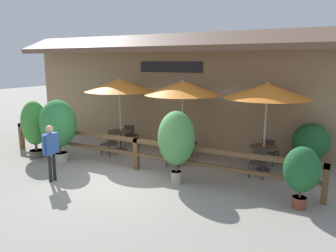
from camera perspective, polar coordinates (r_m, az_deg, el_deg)
ground_plane at (r=9.22m, az=-9.15°, el=-9.30°), size 60.00×60.00×0.00m
building_facade at (r=12.19m, az=2.37°, el=6.30°), size 14.28×1.49×4.23m
patio_railing at (r=9.82m, az=-5.56°, el=-3.67°), size 10.40×0.14×0.95m
patio_umbrella_near at (r=11.78m, az=-8.48°, el=7.04°), size 2.48×2.48×2.63m
dining_table_near at (r=12.05m, az=-8.23°, el=-1.50°), size 0.80×0.80×0.73m
chair_near_streetside at (r=11.53m, az=-10.04°, el=-2.76°), size 0.45×0.45×0.83m
chair_near_wallside at (r=12.63m, az=-6.51°, el=-1.43°), size 0.49×0.49×0.83m
patio_umbrella_middle at (r=10.46m, az=2.54°, el=6.64°), size 2.48×2.48×2.63m
dining_table_middle at (r=10.76m, az=2.46°, el=-2.94°), size 0.80×0.80×0.73m
chair_middle_streetside at (r=10.21m, az=1.14°, el=-4.42°), size 0.51×0.51×0.83m
chair_middle_wallside at (r=11.38m, az=3.60°, el=-2.79°), size 0.42×0.42×0.83m
patio_umbrella_far at (r=9.84m, az=16.89°, el=5.87°), size 2.48×2.48×2.63m
dining_table_far at (r=10.15m, az=16.31°, el=-4.26°), size 0.80×0.80×0.73m
chair_far_streetside at (r=9.60m, az=15.50°, el=-5.86°), size 0.42×0.42×0.83m
chair_far_wallside at (r=10.75m, az=17.26°, el=-4.12°), size 0.50×0.50×0.83m
potted_plant_corner_fern at (r=11.07m, az=-18.58°, el=0.24°), size 1.20×1.08×2.01m
potted_plant_entrance_palm at (r=11.87m, az=-22.24°, el=0.23°), size 0.91×0.82×1.92m
potted_plant_small_flowering at (r=7.74m, az=22.26°, el=-7.26°), size 0.78×0.70×1.41m
potted_plant_tall_tropical at (r=8.62m, az=1.45°, el=-2.29°), size 1.00×0.90×1.94m
potted_plant_broad_leaf at (r=10.67m, az=23.60°, el=-2.82°), size 1.07×0.96×1.41m
pedestrian at (r=9.29m, az=-19.77°, el=-3.25°), size 0.22×0.55×1.55m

